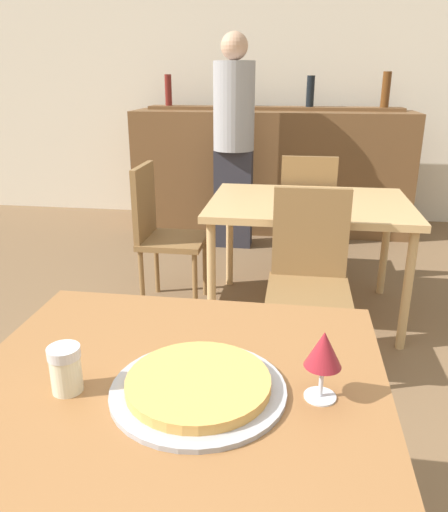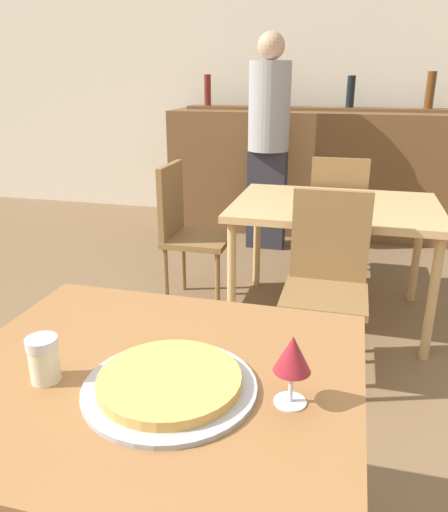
{
  "view_description": "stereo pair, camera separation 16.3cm",
  "coord_description": "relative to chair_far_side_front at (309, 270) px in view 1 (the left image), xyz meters",
  "views": [
    {
      "loc": [
        0.26,
        -0.97,
        1.43
      ],
      "look_at": [
        0.03,
        0.55,
        0.88
      ],
      "focal_mm": 35.0,
      "sensor_mm": 36.0,
      "label": 1
    },
    {
      "loc": [
        0.42,
        -0.93,
        1.43
      ],
      "look_at": [
        0.03,
        0.55,
        0.88
      ],
      "focal_mm": 35.0,
      "sensor_mm": 36.0,
      "label": 2
    }
  ],
  "objects": [
    {
      "name": "chair_far_side_front",
      "position": [
        0.0,
        0.0,
        0.0
      ],
      "size": [
        0.4,
        0.4,
        0.92
      ],
      "color": "olive",
      "rests_on": "ground_plane"
    },
    {
      "name": "chair_far_side_back",
      "position": [
        0.0,
        1.22,
        0.0
      ],
      "size": [
        0.4,
        0.4,
        0.92
      ],
      "rotation": [
        0.0,
        0.0,
        3.14
      ],
      "color": "olive",
      "rests_on": "ground_plane"
    },
    {
      "name": "wall_back",
      "position": [
        -0.34,
        2.97,
        0.88
      ],
      "size": [
        8.0,
        0.05,
        2.8
      ],
      "color": "silver",
      "rests_on": "ground_plane"
    },
    {
      "name": "chair_far_side_left",
      "position": [
        -0.93,
        0.61,
        0.0
      ],
      "size": [
        0.4,
        0.4,
        0.92
      ],
      "rotation": [
        0.0,
        0.0,
        1.57
      ],
      "color": "olive",
      "rests_on": "ground_plane"
    },
    {
      "name": "bar_back_shelf",
      "position": [
        -0.32,
        2.6,
        0.66
      ],
      "size": [
        2.39,
        0.24,
        0.34
      ],
      "color": "brown",
      "rests_on": "bar_counter"
    },
    {
      "name": "cheese_shaker",
      "position": [
        -0.56,
        -1.46,
        0.31
      ],
      "size": [
        0.07,
        0.07,
        0.11
      ],
      "color": "beige",
      "rests_on": "dining_table_near"
    },
    {
      "name": "dining_table_near",
      "position": [
        -0.34,
        -1.37,
        0.16
      ],
      "size": [
        0.97,
        0.84,
        0.78
      ],
      "color": "brown",
      "rests_on": "ground_plane"
    },
    {
      "name": "bar_counter",
      "position": [
        -0.34,
        2.46,
        0.04
      ],
      "size": [
        2.6,
        0.56,
        1.13
      ],
      "color": "brown",
      "rests_on": "ground_plane"
    },
    {
      "name": "person_standing",
      "position": [
        -0.62,
        1.88,
        0.43
      ],
      "size": [
        0.34,
        0.34,
        1.76
      ],
      "color": "#2D2D38",
      "rests_on": "ground_plane"
    },
    {
      "name": "pizza_tray",
      "position": [
        -0.27,
        -1.43,
        0.27
      ],
      "size": [
        0.39,
        0.39,
        0.04
      ],
      "color": "#A3A3A8",
      "rests_on": "dining_table_near"
    },
    {
      "name": "dining_table_far",
      "position": [
        0.0,
        0.61,
        0.13
      ],
      "size": [
        1.19,
        0.88,
        0.73
      ],
      "color": "tan",
      "rests_on": "ground_plane"
    },
    {
      "name": "wine_glass",
      "position": [
        -0.01,
        -1.41,
        0.37
      ],
      "size": [
        0.08,
        0.08,
        0.16
      ],
      "color": "silver",
      "rests_on": "dining_table_near"
    }
  ]
}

